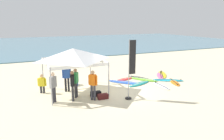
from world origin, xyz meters
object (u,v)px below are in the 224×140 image
(person_blue, at_px, (67,76))
(person_black, at_px, (72,84))
(person_grey, at_px, (53,85))
(person_green, at_px, (76,81))
(person_orange, at_px, (93,83))
(surfboard_yellow, at_px, (162,75))
(banner_flag, at_px, (131,72))
(canopy_tent, at_px, (73,54))
(surfboard_teal, at_px, (139,84))
(gear_bag_by_pole, at_px, (103,96))
(surfboard_lime, at_px, (142,79))
(cooler_box, at_px, (74,83))
(surfboard_blue, at_px, (125,82))
(surfboard_pink, at_px, (161,75))
(person_yellow, at_px, (42,83))
(surfboard_red, at_px, (125,79))
(gear_bag_near_tent, at_px, (96,94))
(surfboard_white, at_px, (161,86))
(surfboard_black, at_px, (140,78))
(surfboard_cyan, at_px, (168,80))
(surfboard_orange, at_px, (174,82))

(person_blue, height_order, person_black, same)
(person_grey, distance_m, person_black, 1.02)
(person_green, bearing_deg, person_orange, -48.22)
(surfboard_yellow, height_order, banner_flag, banner_flag)
(canopy_tent, height_order, person_orange, canopy_tent)
(surfboard_teal, relative_size, banner_flag, 0.62)
(surfboard_teal, distance_m, gear_bag_by_pole, 3.76)
(surfboard_lime, relative_size, person_black, 1.41)
(cooler_box, bearing_deg, canopy_tent, -104.64)
(surfboard_blue, relative_size, cooler_box, 4.64)
(surfboard_pink, distance_m, surfboard_teal, 3.19)
(surfboard_pink, bearing_deg, canopy_tent, -171.81)
(person_grey, xyz_separation_m, person_yellow, (-0.36, 1.93, -0.33))
(surfboard_red, relative_size, gear_bag_near_tent, 3.29)
(gear_bag_by_pole, bearing_deg, surfboard_lime, 31.10)
(surfboard_pink, relative_size, gear_bag_near_tent, 3.76)
(person_blue, distance_m, gear_bag_near_tent, 2.22)
(person_black, bearing_deg, banner_flag, -19.22)
(person_orange, xyz_separation_m, banner_flag, (1.99, -0.69, 0.59))
(surfboard_white, relative_size, surfboard_lime, 0.78)
(surfboard_black, bearing_deg, surfboard_lime, -94.32)
(surfboard_blue, xyz_separation_m, surfboard_yellow, (3.86, 0.71, 0.00))
(surfboard_white, relative_size, surfboard_pink, 0.84)
(surfboard_yellow, xyz_separation_m, banner_flag, (-5.11, -3.70, 1.54))
(person_orange, bearing_deg, surfboard_cyan, 12.52)
(canopy_tent, bearing_deg, surfboard_pink, 8.19)
(canopy_tent, bearing_deg, person_blue, 140.33)
(surfboard_blue, xyz_separation_m, banner_flag, (-1.25, -2.99, 1.54))
(surfboard_teal, xyz_separation_m, surfboard_yellow, (3.13, 1.48, -0.00))
(person_grey, height_order, person_blue, same)
(surfboard_white, distance_m, surfboard_blue, 2.58)
(surfboard_orange, height_order, surfboard_lime, same)
(person_orange, xyz_separation_m, person_grey, (-2.07, 0.52, 0.00))
(surfboard_white, bearing_deg, canopy_tent, 167.24)
(surfboard_red, distance_m, person_green, 4.98)
(surfboard_red, xyz_separation_m, gear_bag_near_tent, (-3.26, -2.49, 0.10))
(surfboard_yellow, xyz_separation_m, gear_bag_by_pole, (-6.54, -3.06, 0.10))
(person_yellow, distance_m, banner_flag, 5.50)
(surfboard_red, xyz_separation_m, person_black, (-4.67, -2.66, 0.95))
(surfboard_white, bearing_deg, surfboard_red, 120.52)
(surfboard_lime, distance_m, gear_bag_by_pole, 4.99)
(surfboard_white, distance_m, gear_bag_by_pole, 4.57)
(surfboard_pink, bearing_deg, gear_bag_near_tent, -160.30)
(surfboard_blue, height_order, surfboard_orange, same)
(surfboard_red, bearing_deg, person_orange, -139.98)
(surfboard_pink, relative_size, surfboard_lime, 0.94)
(cooler_box, bearing_deg, surfboard_yellow, -1.54)
(surfboard_lime, xyz_separation_m, person_yellow, (-7.27, -0.08, 0.62))
(person_green, relative_size, person_grey, 1.00)
(person_green, height_order, person_blue, same)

